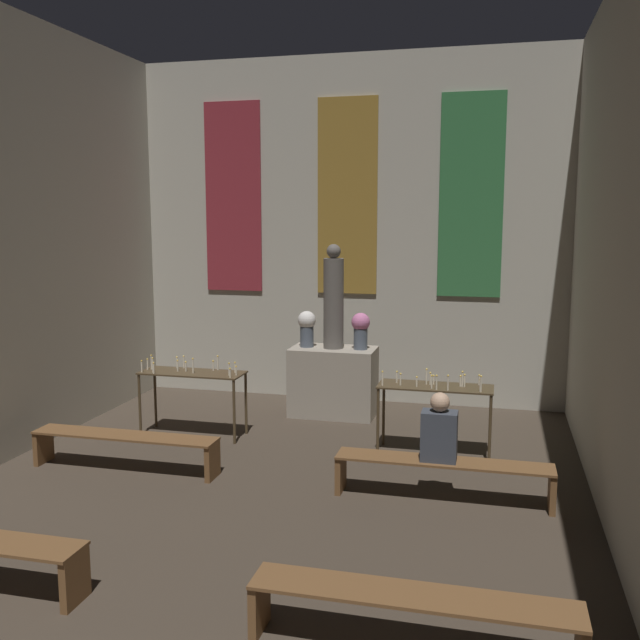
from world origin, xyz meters
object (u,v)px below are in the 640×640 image
object	(u,v)px
altar	(333,382)
pew_second_right	(412,609)
candle_rack_right	(435,394)
flower_vase_left	(307,326)
statue	(334,300)
candle_rack_left	(192,379)
flower_vase_right	(361,329)
pew_back_left	(125,443)
pew_back_right	(443,470)
person_seated	(439,431)

from	to	relation	value
altar	pew_second_right	distance (m)	5.75
pew_second_right	candle_rack_right	bearing A→B (deg)	92.93
altar	flower_vase_left	bearing A→B (deg)	180.00
candle_rack_right	pew_second_right	world-z (taller)	candle_rack_right
statue	candle_rack_left	bearing A→B (deg)	-138.79
flower_vase_right	pew_back_left	world-z (taller)	flower_vase_right
flower_vase_left	flower_vase_right	xyz separation A→B (m)	(0.79, 0.00, 0.00)
pew_second_right	pew_back_right	bearing A→B (deg)	90.00
altar	candle_rack_left	xyz separation A→B (m)	(-1.59, -1.39, 0.26)
flower_vase_left	candle_rack_right	distance (m)	2.48
candle_rack_left	pew_back_right	xyz separation A→B (m)	(3.38, -1.42, -0.44)
pew_second_right	statue	bearing A→B (deg)	108.18
candle_rack_left	pew_second_right	bearing A→B (deg)	-50.31
candle_rack_left	pew_back_left	distance (m)	1.50
altar	pew_back_left	size ratio (longest dim) A/B	0.56
flower_vase_left	pew_back_right	distance (m)	3.69
statue	flower_vase_right	world-z (taller)	statue
statue	pew_second_right	world-z (taller)	statue
candle_rack_left	pew_back_right	distance (m)	3.69
statue	flower_vase_left	distance (m)	0.56
flower_vase_left	pew_back_left	distance (m)	3.28
statue	person_seated	size ratio (longest dim) A/B	2.12
statue	person_seated	world-z (taller)	statue
altar	statue	xyz separation A→B (m)	(0.00, -0.00, 1.20)
flower_vase_left	candle_rack_right	xyz separation A→B (m)	(1.98, -1.39, -0.54)
candle_rack_right	pew_second_right	size ratio (longest dim) A/B	0.63
flower_vase_left	candle_rack_left	world-z (taller)	flower_vase_left
pew_back_left	statue	bearing A→B (deg)	57.41
person_seated	flower_vase_left	bearing A→B (deg)	127.38
candle_rack_right	pew_back_right	bearing A→B (deg)	-81.62
flower_vase_right	candle_rack_right	size ratio (longest dim) A/B	0.38
statue	pew_back_right	distance (m)	3.60
flower_vase_left	candle_rack_left	distance (m)	1.91
flower_vase_left	person_seated	world-z (taller)	flower_vase_left
flower_vase_right	pew_back_right	world-z (taller)	flower_vase_right
statue	flower_vase_left	world-z (taller)	statue
statue	pew_second_right	distance (m)	5.91
altar	pew_back_right	xyz separation A→B (m)	(1.79, -2.80, -0.18)
statue	flower_vase_left	size ratio (longest dim) A/B	2.84
statue	candle_rack_left	world-z (taller)	statue
statue	candle_rack_right	distance (m)	2.31
flower_vase_left	pew_back_left	world-z (taller)	flower_vase_left
altar	pew_back_right	bearing A→B (deg)	-57.41
flower_vase_left	pew_back_right	xyz separation A→B (m)	(2.19, -2.80, -0.97)
candle_rack_right	pew_back_right	size ratio (longest dim) A/B	0.63
candle_rack_right	person_seated	bearing A→B (deg)	-83.52
candle_rack_right	flower_vase_left	bearing A→B (deg)	144.93
flower_vase_right	person_seated	size ratio (longest dim) A/B	0.74
flower_vase_right	pew_second_right	size ratio (longest dim) A/B	0.24
pew_second_right	pew_back_left	distance (m)	4.46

